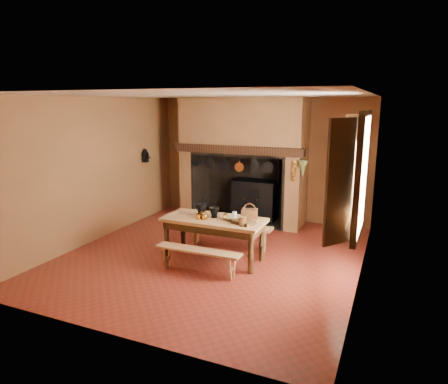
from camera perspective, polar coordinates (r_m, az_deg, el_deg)
name	(u,v)px	position (r m, az deg, el deg)	size (l,w,h in m)	color
floor	(213,255)	(7.25, -1.64, -9.02)	(5.50, 5.50, 0.00)	maroon
ceiling	(212,95)	(6.74, -1.79, 13.69)	(5.50, 5.50, 0.00)	silver
back_wall	(262,159)	(9.39, 5.42, 4.75)	(5.00, 0.02, 2.80)	brown
wall_left	(97,169)	(8.22, -17.74, 3.10)	(0.02, 5.50, 2.80)	brown
wall_right	(366,191)	(6.25, 19.56, 0.14)	(0.02, 5.50, 2.80)	brown
wall_front	(107,221)	(4.58, -16.41, -3.98)	(5.00, 0.02, 2.80)	brown
chimney_breast	(243,142)	(9.03, 2.78, 7.11)	(2.95, 0.96, 2.80)	brown
iron_range	(255,199)	(9.29, 4.48, -1.07)	(1.12, 0.55, 1.60)	black
hearth_pans	(212,213)	(9.55, -1.75, -3.07)	(0.51, 0.62, 0.20)	gold
hanging_pans	(233,165)	(8.64, 1.33, 3.85)	(1.92, 0.29, 0.27)	black
onion_string	(294,171)	(8.22, 9.98, 3.01)	(0.12, 0.10, 0.46)	#A4671E
herb_bunch	(303,169)	(8.17, 11.22, 3.27)	(0.20, 0.20, 0.35)	#5E652F
window	(353,175)	(5.81, 18.01, 2.38)	(0.39, 1.75, 1.76)	white
wall_coffee_mill	(145,155)	(9.37, -11.21, 5.27)	(0.23, 0.16, 0.31)	black
work_table	(214,225)	(6.84, -1.43, -4.72)	(1.74, 0.77, 0.75)	tan
bench_front	(198,255)	(6.44, -3.70, -9.02)	(1.43, 0.25, 0.40)	tan
bench_back	(229,230)	(7.50, 0.68, -5.43)	(1.66, 0.29, 0.47)	tan
mortar_large	(202,209)	(6.94, -3.22, -2.46)	(0.21, 0.21, 0.35)	black
mortar_small	(214,212)	(6.83, -1.42, -2.86)	(0.17, 0.17, 0.30)	black
coffee_grinder	(203,215)	(6.77, -2.98, -3.33)	(0.16, 0.14, 0.16)	#332110
brass_mug_a	(199,217)	(6.74, -3.66, -3.52)	(0.09, 0.09, 0.10)	gold
brass_mug_b	(226,217)	(6.74, 0.24, -3.53)	(0.08, 0.08, 0.09)	gold
mixing_bowl	(232,218)	(6.71, 1.16, -3.70)	(0.28, 0.28, 0.07)	beige
stoneware_crock	(243,221)	(6.37, 2.70, -4.21)	(0.12, 0.12, 0.15)	brown
glass_jar	(235,215)	(6.74, 1.52, -3.36)	(0.07, 0.07, 0.13)	beige
wicker_basket	(249,213)	(6.81, 3.66, -3.04)	(0.31, 0.26, 0.26)	#432714
wooden_tray	(244,222)	(6.49, 2.83, -4.33)	(0.34, 0.24, 0.06)	#332110
brass_cup	(205,217)	(6.72, -2.77, -3.60)	(0.11, 0.11, 0.09)	gold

